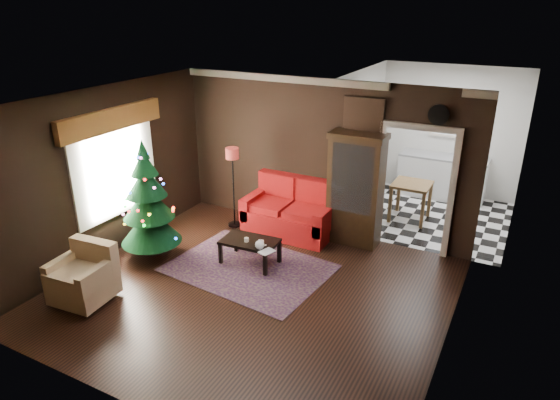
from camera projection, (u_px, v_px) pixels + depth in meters
The scene contains 26 objects.
floor at pixel (252, 292), 7.33m from camera, with size 5.50×5.50×0.00m, color black.
ceiling at pixel (247, 104), 6.28m from camera, with size 5.50×5.50×0.00m, color white.
wall_back at pixel (321, 157), 8.86m from camera, with size 5.50×5.50×0.00m, color black.
wall_front at pixel (116, 294), 4.76m from camera, with size 5.50×5.50×0.00m, color black.
wall_left at pixel (104, 175), 7.99m from camera, with size 5.50×5.50×0.00m, color black.
wall_right at pixel (457, 248), 5.62m from camera, with size 5.50×5.50×0.00m, color black.
doorway at pixel (414, 191), 8.26m from camera, with size 1.10×0.10×2.10m, color silver, non-canonical shape.
left_window at pixel (114, 168), 8.12m from camera, with size 0.05×1.60×1.40m, color white.
valance at pixel (112, 120), 7.77m from camera, with size 0.12×2.10×0.35m, color brown.
kitchen_floor at pixel (427, 216), 9.88m from camera, with size 3.00×3.00×0.00m, color white.
kitchen_window at pixel (451, 118), 10.43m from camera, with size 0.70×0.06×0.70m, color white.
rug at pixel (249, 268), 7.97m from camera, with size 2.45×1.78×0.01m, color #372731.
loveseat at pixel (290, 208), 9.00m from camera, with size 1.70×0.90×1.00m, color maroon, non-canonical shape.
curio_cabinet at pixel (355, 192), 8.51m from camera, with size 0.90×0.45×1.90m, color black, non-canonical shape.
floor_lamp at pixel (233, 188), 9.04m from camera, with size 0.25×0.25×1.51m, color black, non-canonical shape.
christmas_tree at pixel (148, 200), 7.91m from camera, with size 0.98×0.98×1.87m, color black, non-canonical shape.
armchair at pixel (81, 273), 6.94m from camera, with size 0.78×0.78×0.79m, color tan, non-canonical shape.
coffee_table at pixel (250, 251), 8.05m from camera, with size 0.91×0.54×0.41m, color black, non-canonical shape.
teapot at pixel (260, 245), 7.67m from camera, with size 0.16×0.16×0.16m, color white, non-canonical shape.
cup_a at pixel (262, 242), 7.84m from camera, with size 0.07×0.07×0.06m, color white.
cup_b at pixel (246, 240), 7.92m from camera, with size 0.07×0.07×0.06m, color white.
book at pixel (263, 244), 7.61m from camera, with size 0.17×0.02×0.24m, color #7E5E4E.
wall_clock at pixel (439, 115), 7.61m from camera, with size 0.32×0.32×0.06m, color white.
painting at pixel (364, 115), 8.18m from camera, with size 0.62×0.05×0.52m, color #BC6B3E.
kitchen_counter at pixel (442, 177), 10.70m from camera, with size 1.80×0.60×0.90m, color white.
kitchen_table at pixel (410, 201), 9.63m from camera, with size 0.70×0.70×0.75m, color brown, non-canonical shape.
Camera 1 is at (3.28, -5.36, 4.04)m, focal length 31.72 mm.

